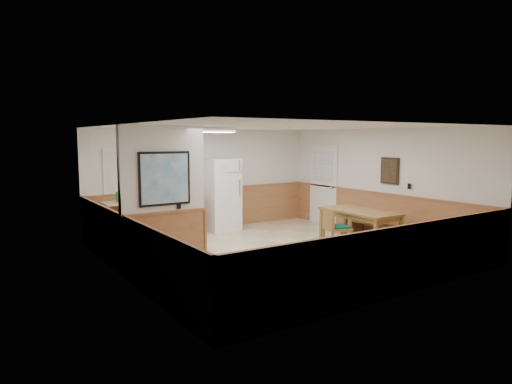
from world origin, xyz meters
TOP-DOWN VIEW (x-y plane):
  - ground at (0.00, 0.00)m, footprint 6.00×6.00m
  - ceiling at (0.00, 0.00)m, footprint 6.00×6.00m
  - back_wall at (0.00, 3.00)m, footprint 6.00×0.02m
  - right_wall at (3.00, 0.00)m, footprint 0.02×6.00m
  - left_wall at (-3.00, 0.00)m, footprint 0.02×6.00m
  - wainscot_back at (0.00, 2.98)m, footprint 6.00×0.04m
  - wainscot_right at (2.98, 0.00)m, footprint 0.04×6.00m
  - wainscot_left at (-2.98, 0.00)m, footprint 0.04×6.00m
  - partition_wall at (-2.25, 0.19)m, footprint 1.50×0.20m
  - kitchen_counter at (-1.21, 2.68)m, footprint 2.20×0.61m
  - exterior_door at (2.96, 1.90)m, footprint 0.07×1.02m
  - kitchen_window at (-2.10, 2.98)m, footprint 0.80×0.04m
  - wall_painting at (2.97, -0.30)m, footprint 0.04×0.50m
  - fluorescent_fixture at (-0.80, 1.30)m, footprint 1.20×0.30m
  - refrigerator at (0.26, 2.63)m, footprint 0.82×0.74m
  - dining_table at (1.96, -0.38)m, footprint 0.88×1.73m
  - dining_bench at (2.68, -0.35)m, footprint 0.57×1.77m
  - dining_chair at (1.24, -0.34)m, footprint 0.77×0.62m
  - fire_extinguisher at (-0.72, 2.65)m, footprint 0.13×0.13m
  - soap_bottle at (-2.29, 2.69)m, footprint 0.09×0.09m

SIDE VIEW (x-z plane):
  - ground at x=0.00m, z-range 0.00..0.00m
  - dining_bench at x=2.68m, z-range 0.12..0.57m
  - kitchen_counter at x=-1.21m, z-range -0.04..0.96m
  - dining_chair at x=1.24m, z-range 0.07..0.92m
  - wainscot_back at x=0.00m, z-range 0.00..1.00m
  - wainscot_right at x=2.98m, z-range 0.00..1.00m
  - wainscot_left at x=-2.98m, z-range 0.00..1.00m
  - dining_table at x=1.96m, z-range 0.28..1.03m
  - refrigerator at x=0.26m, z-range 0.00..1.79m
  - soap_bottle at x=-2.29m, z-range 0.90..1.13m
  - exterior_door at x=2.96m, z-range -0.02..2.13m
  - fire_extinguisher at x=-0.72m, z-range 0.87..1.31m
  - partition_wall at x=-2.25m, z-range -0.02..2.48m
  - back_wall at x=0.00m, z-range 0.00..2.50m
  - right_wall at x=3.00m, z-range 0.00..2.50m
  - left_wall at x=-3.00m, z-range 0.00..2.50m
  - kitchen_window at x=-2.10m, z-range 1.05..2.05m
  - wall_painting at x=2.97m, z-range 1.25..1.85m
  - fluorescent_fixture at x=-0.80m, z-range 2.40..2.49m
  - ceiling at x=0.00m, z-range 2.49..2.51m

